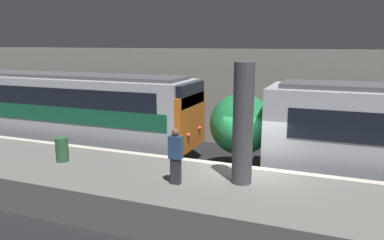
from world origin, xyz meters
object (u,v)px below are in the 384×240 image
(support_pillar_near, at_px, (243,124))
(train_boxy, at_px, (54,111))
(person_waiting, at_px, (176,155))
(trash_bin, at_px, (62,149))

(support_pillar_near, height_order, train_boxy, support_pillar_near)
(train_boxy, bearing_deg, support_pillar_near, -20.21)
(support_pillar_near, relative_size, person_waiting, 2.13)
(train_boxy, relative_size, person_waiting, 8.69)
(train_boxy, height_order, trash_bin, train_boxy)
(train_boxy, bearing_deg, trash_bin, -46.39)
(person_waiting, bearing_deg, support_pillar_near, 24.62)
(train_boxy, distance_m, person_waiting, 9.55)
(person_waiting, height_order, trash_bin, person_waiting)
(train_boxy, xyz_separation_m, person_waiting, (8.40, -4.55, 0.03))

